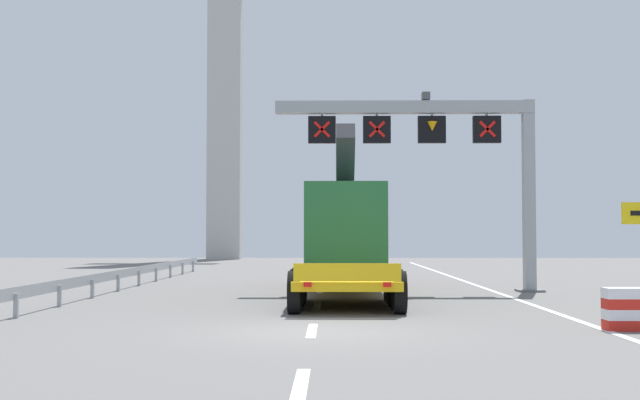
{
  "coord_description": "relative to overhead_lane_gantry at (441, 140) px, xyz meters",
  "views": [
    {
      "loc": [
        0.42,
        -17.12,
        2.02
      ],
      "look_at": [
        0.03,
        9.71,
        3.17
      ],
      "focal_mm": 46.15,
      "sensor_mm": 36.0,
      "label": 1
    }
  ],
  "objects": [
    {
      "name": "ground",
      "position": [
        -4.34,
        -12.37,
        -5.44
      ],
      "size": [
        112.0,
        112.0,
        0.0
      ],
      "primitive_type": "plane",
      "color": "slate"
    },
    {
      "name": "lane_markings",
      "position": [
        -4.35,
        9.8,
        -5.44
      ],
      "size": [
        0.2,
        58.95,
        0.01
      ],
      "color": "silver",
      "rests_on": "ground"
    },
    {
      "name": "edge_line_right",
      "position": [
        1.86,
        -0.37,
        -5.44
      ],
      "size": [
        0.2,
        63.0,
        0.01
      ],
      "primitive_type": "cube",
      "color": "silver",
      "rests_on": "ground"
    },
    {
      "name": "overhead_lane_gantry",
      "position": [
        0.0,
        0.0,
        0.0
      ],
      "size": [
        9.55,
        0.9,
        7.16
      ],
      "color": "#9EA0A5",
      "rests_on": "ground"
    },
    {
      "name": "heavy_haul_truck_yellow",
      "position": [
        -3.5,
        -0.99,
        -3.45
      ],
      "size": [
        3.06,
        14.08,
        5.3
      ],
      "color": "yellow",
      "rests_on": "ground"
    },
    {
      "name": "crash_barrier_striped",
      "position": [
        2.35,
        -11.92,
        -4.99
      ],
      "size": [
        1.0,
        0.5,
        0.9
      ],
      "color": "red",
      "rests_on": "ground"
    },
    {
      "name": "guardrail_left",
      "position": [
        -11.64,
        1.49,
        -4.88
      ],
      "size": [
        0.13,
        31.73,
        0.76
      ],
      "color": "#999EA3",
      "rests_on": "ground"
    },
    {
      "name": "bridge_pylon_distant",
      "position": [
        -13.03,
        39.83,
        14.74
      ],
      "size": [
        9.0,
        2.0,
        39.57
      ],
      "color": "#B7B7B2",
      "rests_on": "ground"
    }
  ]
}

